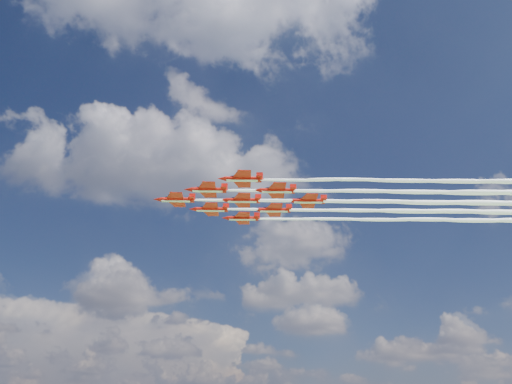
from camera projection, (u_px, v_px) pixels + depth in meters
The scene contains 9 objects.
jet_lead at pixel (366, 201), 150.14m from camera, with size 122.29×10.63×3.08m.
jet_row2_port at pixel (405, 192), 143.91m from camera, with size 122.29×10.63×3.08m.
jet_row2_starb at pixel (392, 211), 156.81m from camera, with size 122.29×10.63×3.08m.
jet_row3_port at pixel (448, 181), 137.67m from camera, with size 122.29×10.63×3.08m.
jet_row3_centre at pixel (431, 202), 150.57m from camera, with size 122.29×10.63×3.08m.
jet_row3_starb at pixel (416, 220), 163.47m from camera, with size 122.29×10.63×3.08m.
jet_row4_port at pixel (473, 192), 144.34m from camera, with size 122.29×10.63×3.08m.
jet_row4_starb at pixel (454, 212), 157.23m from camera, with size 122.29×10.63×3.08m.
jet_tail at pixel (496, 203), 151.00m from camera, with size 122.29×10.63×3.08m.
Camera 1 is at (-1.78, -139.73, 12.30)m, focal length 35.00 mm.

